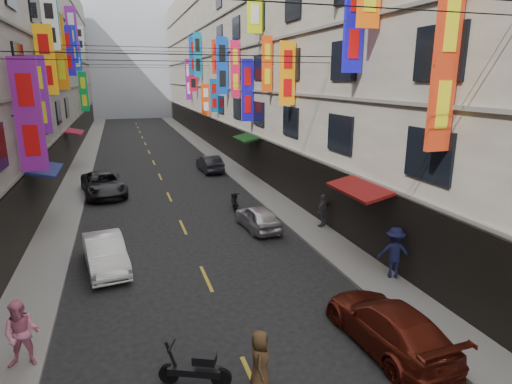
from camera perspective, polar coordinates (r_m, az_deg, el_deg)
sidewalk_left at (r=39.29m, az=-22.23°, el=3.23°), size 2.00×90.00×0.12m
sidewalk_right at (r=40.10m, az=-4.89°, el=4.50°), size 2.00×90.00×0.12m
building_row_right at (r=41.24m, az=3.36°, el=17.97°), size 10.14×90.00×19.00m
haze_block at (r=88.61m, az=-16.61°, el=16.70°), size 18.00×8.00×22.00m
shop_signage at (r=31.69m, az=-13.77°, el=17.61°), size 14.00×55.00×11.24m
street_awnings at (r=22.93m, az=-13.87°, el=3.80°), size 13.99×35.20×0.41m
overhead_cables at (r=26.67m, az=-12.50°, el=17.90°), size 14.00×38.04×1.24m
lane_markings at (r=36.31m, az=-13.10°, el=2.99°), size 0.12×80.20×0.01m
scooter_crossing at (r=11.26m, az=-8.00°, el=-22.35°), size 1.69×0.89×1.14m
scooter_far_right at (r=24.43m, az=-2.89°, el=-1.29°), size 0.59×1.80×1.14m
car_left_mid at (r=17.80m, az=-19.46°, el=-7.68°), size 1.95×4.16×1.32m
car_left_far at (r=28.93m, az=-19.67°, el=1.00°), size 3.16×5.55×1.46m
car_right_near at (r=12.89m, az=17.19°, el=-16.54°), size 2.06×4.58×1.30m
car_right_mid at (r=21.16m, az=0.24°, el=-3.37°), size 1.70×3.66×1.21m
car_right_far at (r=34.52m, az=-6.20°, el=3.80°), size 1.61×4.08×1.32m
pedestrian_lfar at (r=12.76m, az=-28.76°, el=-16.24°), size 0.95×0.71×1.81m
pedestrian_rnear at (r=16.56m, az=17.99°, el=-7.68°), size 1.40×1.18×1.93m
pedestrian_rfar at (r=21.32m, az=8.96°, el=-2.44°), size 1.12×0.99×1.67m
pedestrian_crossing at (r=10.85m, az=0.53°, el=-21.61°), size 0.76×0.89×1.55m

